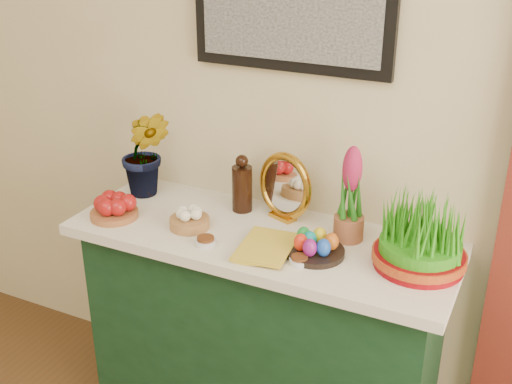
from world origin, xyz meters
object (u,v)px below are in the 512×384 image
(sideboard, at_px, (262,338))
(hyacinth_green, at_px, (145,139))
(mirror, at_px, (285,187))
(wheatgrass_sabzeh, at_px, (421,237))
(book, at_px, (241,242))

(sideboard, xyz_separation_m, hyacinth_green, (-0.56, 0.10, 0.70))
(sideboard, relative_size, hyacinth_green, 2.72)
(mirror, bearing_deg, sideboard, -98.21)
(wheatgrass_sabzeh, bearing_deg, book, -166.80)
(hyacinth_green, height_order, wheatgrass_sabzeh, hyacinth_green)
(wheatgrass_sabzeh, bearing_deg, hyacinth_green, 175.44)
(book, bearing_deg, mirror, 75.18)
(mirror, distance_m, book, 0.30)
(sideboard, bearing_deg, mirror, 81.79)
(sideboard, xyz_separation_m, wheatgrass_sabzeh, (0.56, 0.01, 0.57))
(book, bearing_deg, wheatgrass_sabzeh, 6.89)
(hyacinth_green, relative_size, book, 2.00)
(hyacinth_green, bearing_deg, mirror, -15.17)
(hyacinth_green, xyz_separation_m, mirror, (0.58, 0.05, -0.12))
(sideboard, relative_size, mirror, 5.02)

